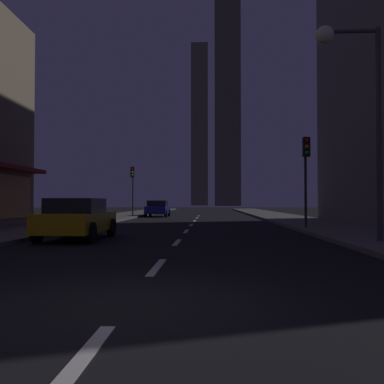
% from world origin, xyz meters
% --- Properties ---
extents(ground_plane, '(78.00, 136.00, 0.10)m').
position_xyz_m(ground_plane, '(0.00, 32.00, -0.05)').
color(ground_plane, black).
extents(sidewalk_right, '(4.00, 76.00, 0.15)m').
position_xyz_m(sidewalk_right, '(7.00, 32.00, 0.07)').
color(sidewalk_right, '#605E59').
rests_on(sidewalk_right, ground).
extents(sidewalk_left, '(4.00, 76.00, 0.15)m').
position_xyz_m(sidewalk_left, '(-7.00, 32.00, 0.07)').
color(sidewalk_left, '#605E59').
rests_on(sidewalk_left, ground).
extents(lane_marking_center, '(0.16, 38.60, 0.01)m').
position_xyz_m(lane_marking_center, '(0.00, 16.20, 0.01)').
color(lane_marking_center, silver).
rests_on(lane_marking_center, ground).
extents(skyscraper_distant_tall, '(6.52, 7.18, 62.56)m').
position_xyz_m(skyscraper_distant_tall, '(-2.91, 157.88, 31.28)').
color(skyscraper_distant_tall, '#5F5A47').
rests_on(skyscraper_distant_tall, ground).
extents(skyscraper_distant_mid, '(8.73, 5.48, 74.72)m').
position_xyz_m(skyscraper_distant_mid, '(7.10, 138.23, 37.36)').
color(skyscraper_distant_mid, brown).
rests_on(skyscraper_distant_mid, ground).
extents(car_parked_near, '(1.98, 4.24, 1.45)m').
position_xyz_m(car_parked_near, '(-3.60, 9.32, 0.74)').
color(car_parked_near, gold).
rests_on(car_parked_near, ground).
extents(car_parked_far, '(1.98, 4.24, 1.45)m').
position_xyz_m(car_parked_far, '(-3.60, 32.16, 0.74)').
color(car_parked_far, navy).
rests_on(car_parked_far, ground).
extents(fire_hydrant_far_left, '(0.42, 0.30, 0.65)m').
position_xyz_m(fire_hydrant_far_left, '(-5.90, 19.89, 0.45)').
color(fire_hydrant_far_left, red).
rests_on(fire_hydrant_far_left, sidewalk_left).
extents(traffic_light_near_right, '(0.32, 0.48, 4.20)m').
position_xyz_m(traffic_light_near_right, '(5.50, 14.21, 3.19)').
color(traffic_light_near_right, '#2D2D2D').
rests_on(traffic_light_near_right, sidewalk_right).
extents(traffic_light_far_left, '(0.32, 0.48, 4.20)m').
position_xyz_m(traffic_light_far_left, '(-5.50, 30.15, 3.19)').
color(traffic_light_far_left, '#2D2D2D').
rests_on(traffic_light_far_left, sidewalk_left).
extents(street_lamp_right, '(1.96, 0.56, 6.58)m').
position_xyz_m(street_lamp_right, '(5.38, 7.62, 5.07)').
color(street_lamp_right, '#38383D').
rests_on(street_lamp_right, sidewalk_right).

